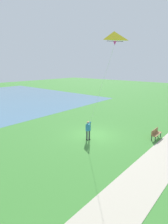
% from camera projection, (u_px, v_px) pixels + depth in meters
% --- Properties ---
extents(ground_plane, '(120.00, 120.00, 0.00)m').
position_uv_depth(ground_plane, '(94.00, 135.00, 16.43)').
color(ground_plane, '#3D7F33').
extents(walkway_path, '(3.33, 32.06, 0.02)m').
position_uv_depth(walkway_path, '(152.00, 169.00, 11.03)').
color(walkway_path, '#B7AD99').
rests_on(walkway_path, ground).
extents(person_kite_flyer, '(0.63, 0.50, 1.83)m').
position_uv_depth(person_kite_flyer, '(88.00, 129.00, 15.13)').
color(person_kite_flyer, '#232328').
rests_on(person_kite_flyer, ground).
extents(flying_kite, '(3.25, 1.83, 6.64)m').
position_uv_depth(flying_kite, '(114.00, 39.00, 10.39)').
color(flying_kite, yellow).
extents(park_bench_near_walkway, '(0.48, 1.51, 0.88)m').
position_uv_depth(park_bench_near_walkway, '(156.00, 133.00, 15.57)').
color(park_bench_near_walkway, olive).
rests_on(park_bench_near_walkway, ground).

